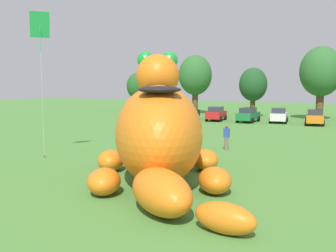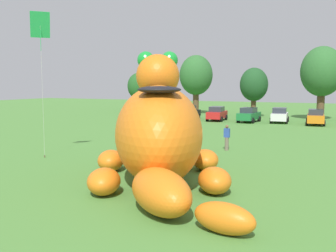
# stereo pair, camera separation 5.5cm
# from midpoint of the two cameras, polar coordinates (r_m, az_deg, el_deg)

# --- Properties ---
(ground_plane) EXTENTS (160.00, 160.00, 0.00)m
(ground_plane) POSITION_cam_midpoint_polar(r_m,az_deg,el_deg) (17.55, 2.29, -8.35)
(ground_plane) COLOR #4C8438
(giant_inflatable_creature) EXTENTS (9.76, 10.41, 6.17)m
(giant_inflatable_creature) POSITION_cam_midpoint_polar(r_m,az_deg,el_deg) (17.43, -1.40, -0.90)
(giant_inflatable_creature) COLOR orange
(giant_inflatable_creature) RESTS_ON ground
(car_black) EXTENTS (2.16, 4.21, 1.72)m
(car_black) POSITION_cam_midpoint_polar(r_m,az_deg,el_deg) (48.78, 2.83, 2.04)
(car_black) COLOR black
(car_black) RESTS_ON ground
(car_red) EXTENTS (2.14, 4.20, 1.72)m
(car_red) POSITION_cam_midpoint_polar(r_m,az_deg,el_deg) (47.00, 7.11, 1.84)
(car_red) COLOR red
(car_red) RESTS_ON ground
(car_green) EXTENTS (2.19, 4.22, 1.72)m
(car_green) POSITION_cam_midpoint_polar(r_m,az_deg,el_deg) (45.75, 11.75, 1.64)
(car_green) COLOR #1E7238
(car_green) RESTS_ON ground
(car_white) EXTENTS (2.21, 4.23, 1.72)m
(car_white) POSITION_cam_midpoint_polar(r_m,az_deg,el_deg) (46.07, 16.06, 1.55)
(car_white) COLOR white
(car_white) RESTS_ON ground
(car_orange) EXTENTS (2.18, 4.22, 1.72)m
(car_orange) POSITION_cam_midpoint_polar(r_m,az_deg,el_deg) (44.68, 20.87, 1.25)
(car_orange) COLOR orange
(car_orange) RESTS_ON ground
(tree_far_left) EXTENTS (3.49, 3.49, 6.19)m
(tree_far_left) POSITION_cam_midpoint_polar(r_m,az_deg,el_deg) (61.98, -4.55, 5.87)
(tree_far_left) COLOR brown
(tree_far_left) RESTS_ON ground
(tree_left) EXTENTS (4.88, 4.88, 8.65)m
(tree_left) POSITION_cam_midpoint_polar(r_m,az_deg,el_deg) (57.28, 4.03, 7.45)
(tree_left) COLOR brown
(tree_left) RESTS_ON ground
(tree_mid_left) EXTENTS (3.72, 3.72, 6.60)m
(tree_mid_left) POSITION_cam_midpoint_polar(r_m,az_deg,el_deg) (53.00, 12.45, 5.97)
(tree_mid_left) COLOR brown
(tree_mid_left) RESTS_ON ground
(tree_centre_left) EXTENTS (5.07, 5.07, 8.99)m
(tree_centre_left) POSITION_cam_midpoint_polar(r_m,az_deg,el_deg) (50.83, 21.68, 7.44)
(tree_centre_left) COLOR brown
(tree_centre_left) RESTS_ON ground
(spectator_near_inflatable) EXTENTS (0.38, 0.26, 1.71)m
(spectator_near_inflatable) POSITION_cam_midpoint_polar(r_m,az_deg,el_deg) (26.01, 8.59, -1.72)
(spectator_near_inflatable) COLOR #726656
(spectator_near_inflatable) RESTS_ON ground
(spectator_by_cars) EXTENTS (0.38, 0.26, 1.71)m
(spectator_by_cars) POSITION_cam_midpoint_polar(r_m,az_deg,el_deg) (40.54, -0.80, 1.18)
(spectator_by_cars) COLOR black
(spectator_by_cars) RESTS_ON ground
(spectator_wandering) EXTENTS (0.38, 0.26, 1.71)m
(spectator_wandering) POSITION_cam_midpoint_polar(r_m,az_deg,el_deg) (25.49, -0.13, -1.81)
(spectator_wandering) COLOR black
(spectator_wandering) RESTS_ON ground
(spectator_far_side) EXTENTS (0.38, 0.26, 1.71)m
(spectator_far_side) POSITION_cam_midpoint_polar(r_m,az_deg,el_deg) (35.51, 3.81, 0.45)
(spectator_far_side) COLOR black
(spectator_far_side) RESTS_ON ground
(tethered_flying_kite) EXTENTS (1.13, 1.13, 8.57)m
(tethered_flying_kite) POSITION_cam_midpoint_polar(r_m,az_deg,el_deg) (24.30, -18.51, 13.72)
(tethered_flying_kite) COLOR brown
(tethered_flying_kite) RESTS_ON ground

